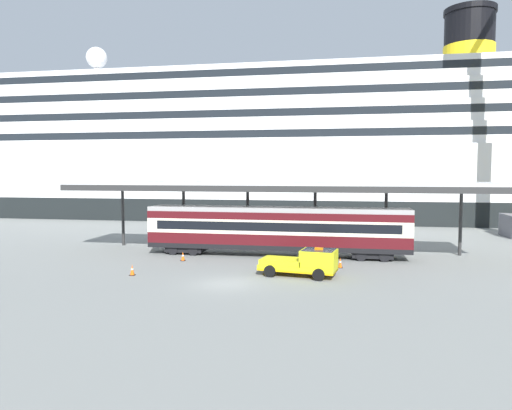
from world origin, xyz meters
TOP-DOWN VIEW (x-y plane):
  - ground_plane at (0.00, 0.00)m, footprint 400.00×400.00m
  - cruise_ship at (14.15, 49.26)m, footprint 177.44×29.92m
  - platform_canopy at (1.67, 10.80)m, footprint 36.61×5.77m
  - train_carriage at (1.67, 10.34)m, footprint 21.77×2.81m
  - service_truck at (4.66, 3.02)m, footprint 5.46×2.88m
  - traffic_cone_near at (-7.01, 1.18)m, footprint 0.36×0.36m
  - traffic_cone_mid at (6.99, 6.29)m, footprint 0.36×0.36m
  - traffic_cone_far at (-5.34, 6.84)m, footprint 0.36×0.36m

SIDE VIEW (x-z plane):
  - ground_plane at x=0.00m, z-range 0.00..0.00m
  - traffic_cone_far at x=-5.34m, z-range -0.01..0.73m
  - traffic_cone_near at x=-7.01m, z-range -0.01..0.75m
  - traffic_cone_mid at x=6.99m, z-range -0.01..0.77m
  - service_truck at x=4.66m, z-range -0.02..2.00m
  - train_carriage at x=1.67m, z-range 0.25..4.36m
  - platform_canopy at x=1.67m, z-range 2.81..9.03m
  - cruise_ship at x=14.15m, z-range -5.49..26.13m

